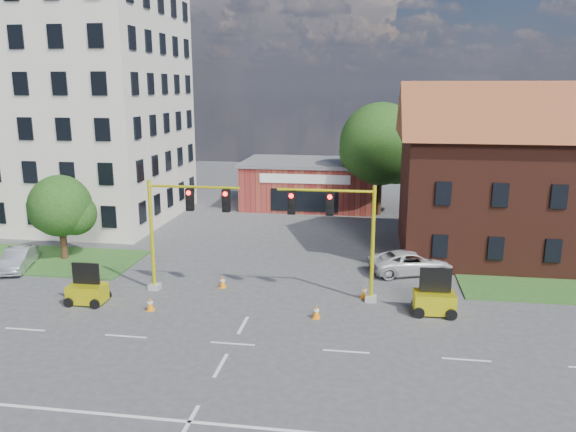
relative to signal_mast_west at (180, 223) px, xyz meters
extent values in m
plane|color=#434446|center=(4.36, -6.00, -3.92)|extent=(120.00, 120.00, 0.00)
cube|color=beige|center=(-15.64, 16.00, 6.08)|extent=(18.00, 15.00, 20.00)
cube|color=maroon|center=(4.36, 24.00, -1.92)|extent=(12.00, 8.00, 4.00)
cube|color=#5E5E60|center=(4.36, 24.00, 0.23)|extent=(12.40, 8.40, 0.30)
cube|color=white|center=(4.36, 19.95, -0.72)|extent=(8.00, 0.10, 0.80)
cube|color=black|center=(4.36, 19.95, -2.62)|extent=(6.00, 0.10, 2.00)
cube|color=#481F15|center=(22.36, 10.00, 0.08)|extent=(20.00, 10.00, 8.00)
cylinder|color=#331E12|center=(10.86, 21.00, -1.70)|extent=(0.44, 0.44, 4.44)
sphere|color=#1B4013|center=(10.86, 21.00, 2.34)|extent=(7.15, 7.15, 7.15)
sphere|color=#1B4013|center=(12.28, 21.30, 1.33)|extent=(5.00, 5.00, 5.00)
cylinder|color=#331E12|center=(-9.64, 4.50, -2.64)|extent=(0.44, 0.44, 2.55)
sphere|color=#1B4013|center=(-9.64, 4.50, -0.32)|extent=(3.99, 3.99, 3.99)
sphere|color=#1B4013|center=(-8.85, 4.80, -0.90)|extent=(2.79, 2.79, 2.79)
cube|color=gray|center=(-1.64, 0.00, -3.77)|extent=(0.60, 0.60, 0.30)
cylinder|color=yellow|center=(-1.64, 0.00, -0.82)|extent=(0.20, 0.20, 6.20)
cylinder|color=yellow|center=(0.86, 0.00, 1.98)|extent=(5.00, 0.14, 0.14)
cube|color=black|center=(0.61, 0.00, 1.28)|extent=(0.40, 0.32, 1.20)
cube|color=black|center=(2.61, 0.00, 1.28)|extent=(0.40, 0.32, 1.20)
sphere|color=#FF0C07|center=(0.61, -0.18, 1.68)|extent=(0.24, 0.24, 0.24)
cube|color=gray|center=(10.36, 0.00, -3.77)|extent=(0.60, 0.60, 0.30)
cylinder|color=yellow|center=(10.36, 0.00, -0.82)|extent=(0.20, 0.20, 6.20)
cylinder|color=yellow|center=(7.86, 0.00, 1.98)|extent=(5.00, 0.14, 0.14)
cube|color=black|center=(8.11, 0.00, 1.28)|extent=(0.40, 0.32, 1.20)
cube|color=black|center=(6.11, 0.00, 1.28)|extent=(0.40, 0.32, 1.20)
sphere|color=#FF0C07|center=(8.11, -0.18, 1.68)|extent=(0.24, 0.24, 0.24)
cube|color=yellow|center=(-4.31, -2.51, -3.35)|extent=(1.87, 1.27, 0.93)
cube|color=black|center=(-4.31, -2.51, -2.27)|extent=(1.44, 0.15, 1.13)
cube|color=yellow|center=(13.48, -1.18, -3.31)|extent=(2.04, 1.40, 1.00)
cube|color=black|center=(13.48, -1.18, -2.15)|extent=(1.56, 0.19, 1.22)
cube|color=orange|center=(-0.71, -2.93, -3.90)|extent=(0.38, 0.38, 0.04)
cone|color=orange|center=(-0.71, -2.93, -3.57)|extent=(0.40, 0.40, 0.70)
cylinder|color=white|center=(-0.71, -2.93, -3.50)|extent=(0.27, 0.27, 0.09)
cube|color=orange|center=(2.05, 0.84, -3.90)|extent=(0.38, 0.38, 0.04)
cone|color=orange|center=(2.05, 0.84, -3.57)|extent=(0.40, 0.40, 0.70)
cylinder|color=white|center=(2.05, 0.84, -3.50)|extent=(0.27, 0.27, 0.09)
cube|color=orange|center=(7.72, -2.65, -3.90)|extent=(0.38, 0.38, 0.04)
cone|color=orange|center=(7.72, -2.65, -3.57)|extent=(0.40, 0.40, 0.70)
cylinder|color=white|center=(7.72, -2.65, -3.50)|extent=(0.27, 0.27, 0.09)
cube|color=orange|center=(9.99, 0.42, -3.90)|extent=(0.38, 0.38, 0.04)
cone|color=orange|center=(9.99, 0.42, -3.57)|extent=(0.40, 0.40, 0.70)
cylinder|color=white|center=(9.99, 0.42, -3.50)|extent=(0.27, 0.27, 0.09)
imported|color=silver|center=(12.70, 5.00, -3.22)|extent=(5.53, 3.84, 1.40)
imported|color=#ACAFB4|center=(-11.36, 2.10, -3.25)|extent=(2.51, 4.28, 1.33)
camera|label=1|loc=(10.21, -28.26, 7.18)|focal=35.00mm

